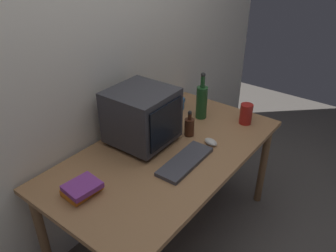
{
  "coord_description": "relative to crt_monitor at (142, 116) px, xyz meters",
  "views": [
    {
      "loc": [
        -1.4,
        -1.08,
        1.95
      ],
      "look_at": [
        0.0,
        0.0,
        0.93
      ],
      "focal_mm": 35.64,
      "sensor_mm": 36.0,
      "label": 1
    }
  ],
  "objects": [
    {
      "name": "bottle_tall",
      "position": [
        0.53,
        -0.12,
        -0.06
      ],
      "size": [
        0.08,
        0.08,
        0.36
      ],
      "color": "#1E4C23",
      "rests_on": "desk"
    },
    {
      "name": "desk",
      "position": [
        0.02,
        -0.19,
        -0.27
      ],
      "size": [
        1.62,
        0.87,
        0.75
      ],
      "color": "#9E7047",
      "rests_on": "ground"
    },
    {
      "name": "metal_canister",
      "position": [
        0.65,
        -0.42,
        -0.12
      ],
      "size": [
        0.09,
        0.09,
        0.15
      ],
      "primitive_type": "cylinder",
      "color": "#A51E19",
      "rests_on": "desk"
    },
    {
      "name": "ground_plane",
      "position": [
        0.02,
        -0.19,
        -0.94
      ],
      "size": [
        6.0,
        6.0,
        0.0
      ],
      "primitive_type": "plane",
      "color": "#56514C"
    },
    {
      "name": "mug",
      "position": [
        0.54,
        0.09,
        -0.15
      ],
      "size": [
        0.12,
        0.08,
        0.09
      ],
      "color": "#3370B2",
      "rests_on": "desk"
    },
    {
      "name": "crt_monitor",
      "position": [
        0.0,
        0.0,
        0.0
      ],
      "size": [
        0.39,
        0.4,
        0.37
      ],
      "color": "#333338",
      "rests_on": "desk"
    },
    {
      "name": "bottle_short",
      "position": [
        0.26,
        -0.19,
        -0.12
      ],
      "size": [
        0.07,
        0.07,
        0.19
      ],
      "color": "#472314",
      "rests_on": "desk"
    },
    {
      "name": "computer_mouse",
      "position": [
        0.25,
        -0.37,
        -0.17
      ],
      "size": [
        0.08,
        0.11,
        0.04
      ],
      "primitive_type": "ellipsoid",
      "rotation": [
        0.0,
        0.0,
        -0.27
      ],
      "color": "beige",
      "rests_on": "desk"
    },
    {
      "name": "book_stack",
      "position": [
        -0.58,
        -0.08,
        -0.16
      ],
      "size": [
        0.19,
        0.17,
        0.07
      ],
      "color": "orange",
      "rests_on": "desk"
    },
    {
      "name": "keyboard",
      "position": [
        -0.02,
        -0.36,
        -0.18
      ],
      "size": [
        0.42,
        0.16,
        0.02
      ],
      "primitive_type": "cube",
      "rotation": [
        0.0,
        0.0,
        0.03
      ],
      "color": "#3F3F47",
      "rests_on": "desk"
    },
    {
      "name": "back_wall",
      "position": [
        0.02,
        0.3,
        0.31
      ],
      "size": [
        4.0,
        0.08,
        2.5
      ],
      "primitive_type": "cube",
      "color": "silver",
      "rests_on": "ground"
    }
  ]
}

